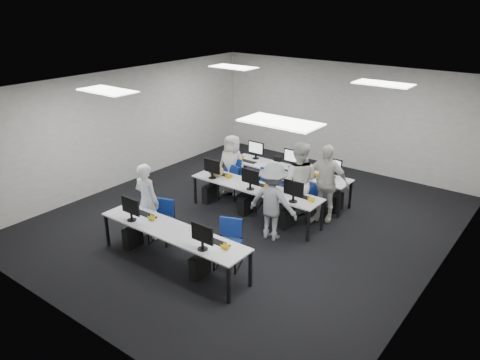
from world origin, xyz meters
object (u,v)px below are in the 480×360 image
Objects in this scene: chair_1 at (228,252)px; student_2 at (232,165)px; chair_0 at (162,229)px; chair_6 at (272,193)px; desk_mid at (255,189)px; student_3 at (325,183)px; student_1 at (298,181)px; desk_front at (172,232)px; chair_4 at (305,209)px; student_0 at (147,201)px; chair_7 at (311,206)px; chair_2 at (230,186)px; chair_3 at (267,197)px; chair_5 at (240,186)px; photographer at (273,202)px.

chair_1 is 0.60× the size of student_2.
chair_6 is at bearing 56.59° from chair_0.
student_3 reaches higher than desk_mid.
student_1 is at bearing -157.18° from student_3.
desk_mid is at bearing 90.00° from desk_front.
chair_0 is 3.21m from chair_4.
student_2 is (-1.26, 0.77, 0.08)m from desk_mid.
student_3 reaches higher than desk_front.
desk_mid is 2.44m from student_0.
chair_7 is at bearing -2.09° from chair_6.
student_1 is at bearing -17.94° from chair_2.
student_3 is (1.30, 0.33, 0.57)m from chair_3.
chair_0 is 0.99× the size of chair_7.
student_2 is at bearing 79.73° from chair_0.
chair_6 is 1.13m from chair_7.
student_0 reaches higher than chair_5.
chair_5 is 2.37m from student_3.
chair_6 is (-0.07, 3.42, -0.40)m from desk_front.
chair_5 reaches higher than desk_mid.
student_2 is (-0.27, 0.01, 0.50)m from chair_5.
chair_6 is at bearing -0.84° from chair_2.
student_2 is (-2.25, 0.21, 0.50)m from chair_4.
photographer is (-0.12, -1.16, 0.56)m from chair_4.
desk_front is at bearing -166.14° from chair_1.
desk_front is at bearing -85.81° from chair_6.
desk_mid is 3.65× the size of chair_0.
chair_1 is 1.51m from photographer.
chair_4 is 0.98× the size of chair_5.
chair_2 is 0.27m from chair_5.
chair_2 is 0.62× the size of student_2.
chair_1 is 2.58m from chair_4.
photographer is (0.03, 1.42, 0.53)m from chair_1.
chair_4 is 0.92× the size of chair_7.
desk_mid is 1.31m from chair_5.
chair_2 reaches higher than chair_1.
chair_0 is 0.54× the size of photographer.
chair_3 is at bearing 178.97° from student_3.
chair_0 is at bearing 161.53° from chair_1.
chair_4 reaches higher than desk_front.
chair_0 is 2.73m from chair_3.
desk_front is 3.38× the size of chair_2.
desk_mid is 0.92m from chair_6.
photographer is at bearing 67.55° from chair_1.
student_1 is at bearing -18.16° from chair_6.
chair_3 is (1.12, -0.02, 0.00)m from chair_2.
desk_front is at bearing 53.67° from student_1.
chair_3 is at bearing 53.54° from chair_0.
chair_3 is 0.63× the size of student_2.
chair_2 is 2.35m from photographer.
student_2 is 0.93× the size of photographer.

